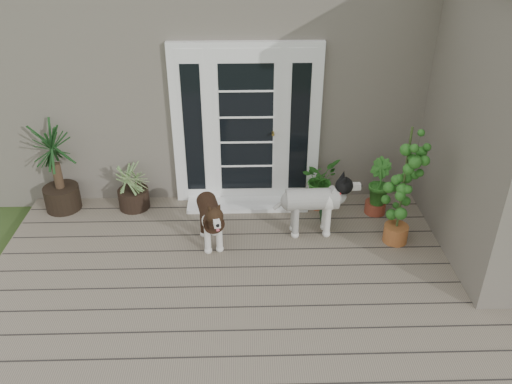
{
  "coord_description": "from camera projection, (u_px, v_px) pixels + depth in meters",
  "views": [
    {
      "loc": [
        -0.25,
        -3.68,
        3.82
      ],
      "look_at": [
        -0.1,
        1.75,
        0.7
      ],
      "focal_mm": 36.95,
      "sensor_mm": 36.0,
      "label": 1
    }
  ],
  "objects": [
    {
      "name": "white_dog",
      "position": [
        312.0,
        208.0,
        6.37
      ],
      "size": [
        0.86,
        0.4,
        0.71
      ],
      "primitive_type": null,
      "rotation": [
        0.0,
        0.0,
        -1.53
      ],
      "color": "silver",
      "rests_on": "deck"
    },
    {
      "name": "brindle_dog",
      "position": [
        211.0,
        221.0,
        6.19
      ],
      "size": [
        0.49,
        0.83,
        0.64
      ],
      "primitive_type": null,
      "rotation": [
        0.0,
        0.0,
        3.36
      ],
      "color": "#301D11",
      "rests_on": "deck"
    },
    {
      "name": "deck",
      "position": [
        269.0,
        311.0,
        5.42
      ],
      "size": [
        6.2,
        4.6,
        0.12
      ],
      "primitive_type": "cube",
      "color": "#6B5B4C",
      "rests_on": "ground"
    },
    {
      "name": "herb_c",
      "position": [
        433.0,
        187.0,
        7.05
      ],
      "size": [
        0.46,
        0.46,
        0.5
      ],
      "primitive_type": "imported",
      "rotation": [
        0.0,
        0.0,
        4.05
      ],
      "color": "#275719",
      "rests_on": "deck"
    },
    {
      "name": "door_step",
      "position": [
        247.0,
        204.0,
        7.1
      ],
      "size": [
        1.6,
        0.4,
        0.05
      ],
      "primitive_type": "cube",
      "color": "white",
      "rests_on": "deck"
    },
    {
      "name": "door_unit",
      "position": [
        246.0,
        126.0,
        6.75
      ],
      "size": [
        1.9,
        0.14,
        2.15
      ],
      "primitive_type": "cube",
      "color": "white",
      "rests_on": "deck"
    },
    {
      "name": "spider_plant",
      "position": [
        132.0,
        184.0,
        6.9
      ],
      "size": [
        0.88,
        0.88,
        0.72
      ],
      "primitive_type": null,
      "rotation": [
        0.0,
        0.0,
        0.41
      ],
      "color": "#7F8F58",
      "rests_on": "deck"
    },
    {
      "name": "herb_a",
      "position": [
        319.0,
        187.0,
        6.94
      ],
      "size": [
        0.68,
        0.68,
        0.61
      ],
      "primitive_type": "imported",
      "rotation": [
        0.0,
        0.0,
        0.9
      ],
      "color": "#255418",
      "rests_on": "deck"
    },
    {
      "name": "yucca",
      "position": [
        56.0,
        166.0,
        6.74
      ],
      "size": [
        1.06,
        1.06,
        1.26
      ],
      "primitive_type": null,
      "rotation": [
        0.0,
        0.0,
        -0.25
      ],
      "color": "black",
      "rests_on": "deck"
    },
    {
      "name": "herb_b",
      "position": [
        377.0,
        194.0,
        6.82
      ],
      "size": [
        0.43,
        0.43,
        0.55
      ],
      "primitive_type": "imported",
      "rotation": [
        0.0,
        0.0,
        1.77
      ],
      "color": "#214F16",
      "rests_on": "deck"
    },
    {
      "name": "house_main",
      "position": [
        257.0,
        55.0,
        8.36
      ],
      "size": [
        7.4,
        4.0,
        3.1
      ],
      "primitive_type": "cube",
      "color": "#665E54",
      "rests_on": "ground"
    },
    {
      "name": "sapling",
      "position": [
        403.0,
        185.0,
        6.01
      ],
      "size": [
        0.56,
        0.56,
        1.55
      ],
      "primitive_type": null,
      "rotation": [
        0.0,
        0.0,
        -0.28
      ],
      "color": "#1C601B",
      "rests_on": "deck"
    },
    {
      "name": "clog_left",
      "position": [
        300.0,
        201.0,
        7.11
      ],
      "size": [
        0.21,
        0.36,
        0.1
      ],
      "primitive_type": null,
      "rotation": [
        0.0,
        0.0,
        -0.17
      ],
      "color": "#14331A",
      "rests_on": "deck"
    },
    {
      "name": "clog_right",
      "position": [
        324.0,
        215.0,
        6.82
      ],
      "size": [
        0.14,
        0.28,
        0.08
      ],
      "primitive_type": null,
      "rotation": [
        0.0,
        0.0,
        -0.07
      ],
      "color": "black",
      "rests_on": "deck"
    }
  ]
}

